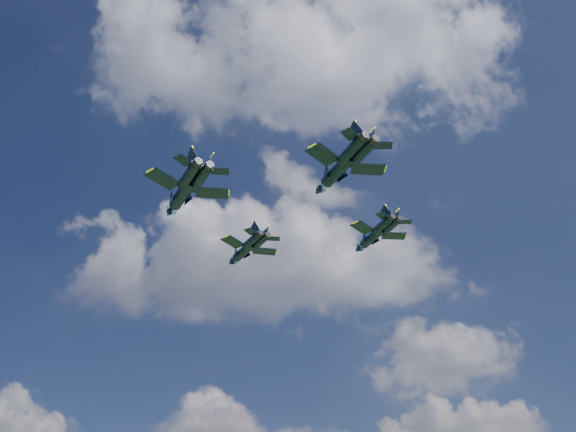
{
  "coord_description": "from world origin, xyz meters",
  "views": [
    {
      "loc": [
        15.43,
        -84.79,
        3.58
      ],
      "look_at": [
        5.6,
        5.67,
        61.32
      ],
      "focal_mm": 40.0,
      "sensor_mm": 36.0,
      "label": 1
    }
  ],
  "objects_px": {
    "jet_lead": "(243,252)",
    "jet_left": "(182,195)",
    "jet_right": "(371,237)",
    "jet_slot": "(336,171)"
  },
  "relations": [
    {
      "from": "jet_right",
      "to": "jet_left",
      "type": "bearing_deg",
      "value": -176.23
    },
    {
      "from": "jet_slot",
      "to": "jet_right",
      "type": "bearing_deg",
      "value": 44.22
    },
    {
      "from": "jet_lead",
      "to": "jet_right",
      "type": "height_order",
      "value": "jet_lead"
    },
    {
      "from": "jet_right",
      "to": "jet_slot",
      "type": "xyz_separation_m",
      "value": [
        -5.39,
        -23.14,
        -1.61
      ]
    },
    {
      "from": "jet_lead",
      "to": "jet_right",
      "type": "bearing_deg",
      "value": -45.63
    },
    {
      "from": "jet_right",
      "to": "jet_slot",
      "type": "relative_size",
      "value": 0.86
    },
    {
      "from": "jet_right",
      "to": "jet_lead",
      "type": "bearing_deg",
      "value": 140.18
    },
    {
      "from": "jet_left",
      "to": "jet_slot",
      "type": "distance_m",
      "value": 24.39
    },
    {
      "from": "jet_lead",
      "to": "jet_left",
      "type": "height_order",
      "value": "jet_lead"
    },
    {
      "from": "jet_left",
      "to": "jet_slot",
      "type": "xyz_separation_m",
      "value": [
        24.28,
        -1.97,
        1.14
      ]
    }
  ]
}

